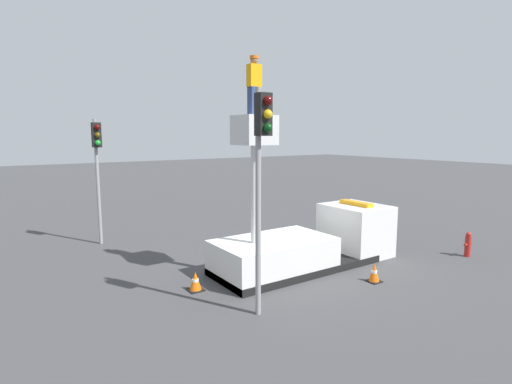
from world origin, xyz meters
TOP-DOWN VIEW (x-y plane):
  - ground_plane at (0.00, 0.00)m, footprint 120.00×120.00m
  - bucket_truck at (0.56, 0.00)m, footprint 6.89×2.36m
  - worker at (-1.75, 0.00)m, footprint 0.40×0.26m
  - traffic_light_pole at (-3.13, -2.37)m, footprint 0.34×0.57m
  - traffic_light_across at (-4.84, 6.93)m, footprint 0.34×0.57m
  - fire_hydrant at (6.24, -2.62)m, footprint 0.46×0.22m
  - traffic_cone_rear at (-3.77, 0.12)m, footprint 0.45×0.45m
  - traffic_cone_curbside at (1.18, -2.39)m, footprint 0.41×0.41m

SIDE VIEW (x-z plane):
  - ground_plane at x=0.00m, z-range 0.00..0.00m
  - traffic_cone_rear at x=-3.77m, z-range -0.02..0.56m
  - traffic_cone_curbside at x=1.18m, z-range -0.02..0.58m
  - fire_hydrant at x=6.24m, z-range -0.01..0.94m
  - bucket_truck at x=0.56m, z-range -1.72..3.44m
  - traffic_light_across at x=-4.84m, z-range 1.09..6.31m
  - traffic_light_pole at x=-3.13m, z-range 1.17..6.87m
  - worker at x=-1.75m, z-range 5.17..6.92m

